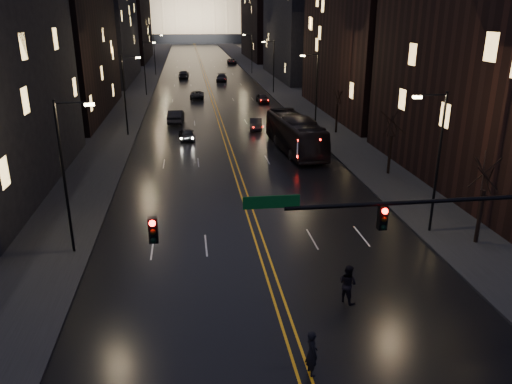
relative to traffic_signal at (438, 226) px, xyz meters
name	(u,v)px	position (x,y,z in m)	size (l,w,h in m)	color
ground	(293,343)	(-5.91, 0.00, -5.10)	(900.00, 900.00, 0.00)	black
road	(201,63)	(-5.91, 130.00, -5.09)	(20.00, 320.00, 0.02)	black
sidewalk_left	(151,63)	(-19.91, 130.00, -5.02)	(8.00, 320.00, 0.16)	black
sidewalk_right	(249,62)	(8.09, 130.00, -5.02)	(8.00, 320.00, 0.16)	black
center_line	(201,62)	(-5.91, 130.00, -5.08)	(0.62, 320.00, 0.01)	orange
building_left_mid	(51,7)	(-26.91, 54.00, 8.90)	(12.00, 30.00, 28.00)	black
building_left_far	(100,30)	(-26.91, 92.00, 4.90)	(12.00, 34.00, 20.00)	black
building_left_dist	(126,18)	(-26.91, 140.00, 6.90)	(12.00, 40.00, 24.00)	black
building_right_near	(510,31)	(15.09, 20.00, 6.90)	(12.00, 26.00, 24.00)	black
building_right_mid	(303,15)	(15.09, 92.00, 7.90)	(12.00, 34.00, 26.00)	black
building_right_dist	(268,21)	(15.09, 140.00, 5.90)	(12.00, 40.00, 22.00)	black
capitol	(192,5)	(-5.91, 250.00, 12.05)	(90.00, 50.00, 58.50)	black
traffic_signal	(438,226)	(0.00, 0.00, 0.00)	(17.29, 0.45, 7.00)	black
streetlamp_right_near	(436,156)	(4.91, 10.00, -0.02)	(2.13, 0.25, 9.00)	black
streetlamp_left_near	(67,170)	(-16.72, 10.00, -0.02)	(2.13, 0.25, 9.00)	black
streetlamp_right_mid	(315,88)	(4.91, 40.00, -0.02)	(2.13, 0.25, 9.00)	black
streetlamp_left_mid	(126,91)	(-16.72, 40.00, -0.02)	(2.13, 0.25, 9.00)	black
streetlamp_right_far	(273,64)	(4.91, 70.00, -0.02)	(2.13, 0.25, 9.00)	black
streetlamp_left_far	(145,65)	(-16.72, 70.00, -0.02)	(2.13, 0.25, 9.00)	black
streetlamp_right_dist	(251,51)	(4.91, 100.00, -0.02)	(2.13, 0.25, 9.00)	black
streetlamp_left_dist	(155,52)	(-16.72, 100.00, -0.02)	(2.13, 0.25, 9.00)	black
tree_right_near	(487,173)	(7.09, 8.00, -0.58)	(2.40, 2.40, 6.65)	black
tree_right_mid	(393,124)	(7.09, 22.00, -0.58)	(2.40, 2.40, 6.65)	black
tree_right_far	(338,95)	(7.09, 38.00, -0.58)	(2.40, 2.40, 6.65)	black
bus	(295,134)	(0.69, 30.98, -3.32)	(2.99, 12.77, 3.56)	black
oncoming_car_a	(187,134)	(-10.21, 37.18, -4.43)	(1.60, 3.98, 1.36)	black
oncoming_car_b	(176,116)	(-11.54, 46.74, -4.26)	(1.79, 5.13, 1.69)	black
oncoming_car_c	(197,95)	(-8.41, 65.86, -4.45)	(2.17, 4.70, 1.30)	black
oncoming_car_d	(184,74)	(-10.63, 94.51, -4.33)	(2.16, 5.32, 1.54)	black
receding_car_a	(256,124)	(-1.90, 41.46, -4.42)	(1.44, 4.12, 1.36)	black
receding_car_b	(263,98)	(1.70, 60.15, -4.40)	(1.66, 4.12, 1.40)	black
receding_car_c	(222,78)	(-2.87, 86.73, -4.34)	(2.14, 5.26, 1.53)	black
receding_car_d	(232,61)	(2.59, 124.60, -4.37)	(2.43, 5.26, 1.46)	black
pedestrian_a	(312,353)	(-5.61, -2.00, -4.13)	(0.71, 0.46, 1.94)	black
pedestrian_b	(348,284)	(-2.65, 2.84, -4.11)	(0.96, 0.53, 1.98)	black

